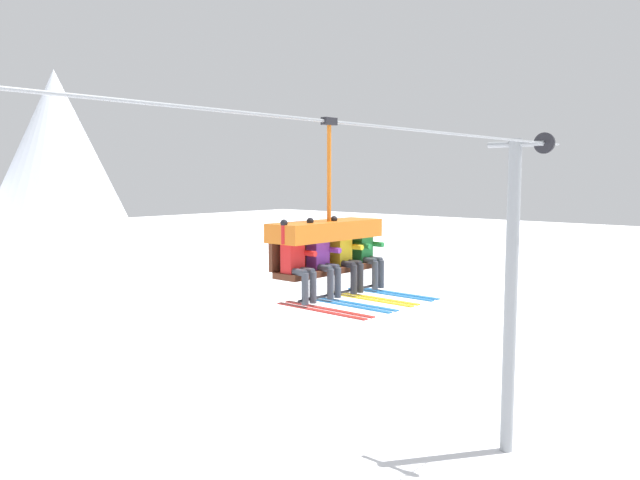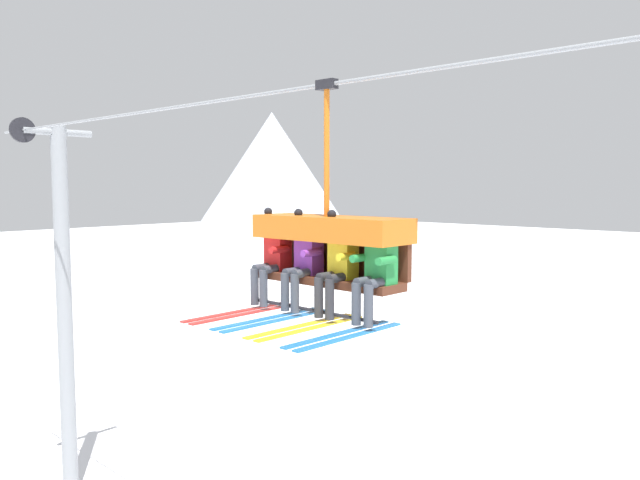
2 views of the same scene
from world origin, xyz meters
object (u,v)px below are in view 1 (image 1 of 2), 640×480
object	(u,v)px
skier_red	(298,262)
skier_green	(368,253)
chairlift_chair	(326,238)
skier_purple	(324,258)
skier_yellow	(347,255)
lift_tower_far	(512,290)

from	to	relation	value
skier_red	skier_green	xyz separation A→B (m)	(1.75, -0.01, -0.02)
chairlift_chair	skier_purple	bearing A→B (deg)	-143.98
skier_yellow	skier_red	bearing A→B (deg)	180.00
skier_red	skier_green	bearing A→B (deg)	-0.22
chairlift_chair	skier_red	size ratio (longest dim) A/B	1.66
skier_red	skier_yellow	distance (m)	1.16
skier_red	skier_purple	size ratio (longest dim) A/B	1.00
skier_green	skier_red	bearing A→B (deg)	179.78
lift_tower_far	chairlift_chair	xyz separation A→B (m)	(-8.73, -0.71, 2.16)
chairlift_chair	skier_purple	xyz separation A→B (m)	(-0.29, -0.21, -0.28)
lift_tower_far	skier_green	xyz separation A→B (m)	(-7.85, -0.93, 1.85)
chairlift_chair	skier_purple	world-z (taller)	chairlift_chair
skier_red	skier_green	world-z (taller)	skier_red
lift_tower_far	chairlift_chair	size ratio (longest dim) A/B	3.19
skier_yellow	skier_green	world-z (taller)	skier_yellow
chairlift_chair	skier_red	bearing A→B (deg)	-166.28
skier_yellow	skier_green	xyz separation A→B (m)	(0.59, -0.01, -0.02)
chairlift_chair	skier_yellow	bearing A→B (deg)	-36.64
skier_red	skier_purple	distance (m)	0.58
chairlift_chair	skier_purple	distance (m)	0.46
skier_purple	skier_red	bearing A→B (deg)	180.00
lift_tower_far	skier_purple	size ratio (longest dim) A/B	5.30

